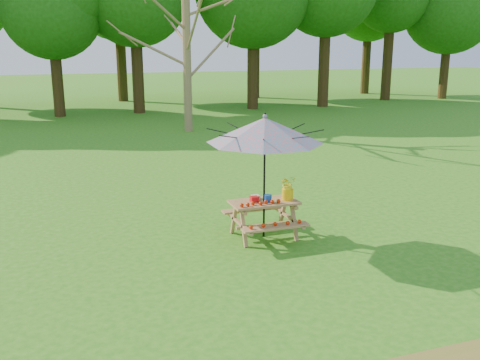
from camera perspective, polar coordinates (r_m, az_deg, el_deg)
name	(u,v)px	position (r m, az deg, el deg)	size (l,w,h in m)	color
ground	(69,316)	(7.42, -17.77, -13.63)	(120.00, 120.00, 0.00)	#2B7416
picnic_table	(264,220)	(9.65, 2.56, -4.23)	(1.20, 1.32, 0.67)	#946A43
patio_umbrella	(265,130)	(9.27, 2.67, 5.32)	(2.69, 2.69, 2.25)	black
produce_bins	(261,198)	(9.54, 2.21, -1.97)	(0.36, 0.38, 0.13)	red
tomatoes_row	(260,203)	(9.33, 2.14, -2.46)	(0.77, 0.13, 0.07)	red
flower_bucket	(288,187)	(9.62, 5.11, -0.73)	(0.31, 0.28, 0.45)	yellow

